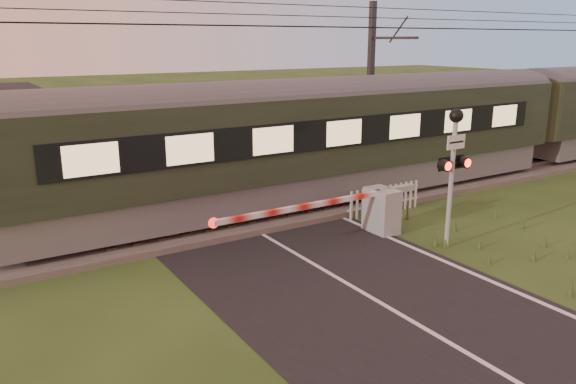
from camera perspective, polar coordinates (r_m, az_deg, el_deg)
ground at (r=11.64m, az=9.39°, el=-11.15°), size 160.00×160.00×0.00m
road at (r=11.50m, az=10.23°, el=-11.50°), size 6.00×140.00×0.03m
track_bed at (r=16.67m, az=-5.41°, el=-2.54°), size 140.00×3.40×0.39m
overhead_wires at (r=15.89m, az=-5.94°, el=17.28°), size 120.00×0.62×0.62m
train at (r=24.82m, az=22.81°, el=7.11°), size 39.70×2.74×3.69m
boom_gate at (r=15.40m, az=8.89°, el=-1.78°), size 6.24×0.95×1.26m
crossing_signal at (r=14.33m, az=16.45°, el=3.73°), size 0.90×0.36×3.54m
picket_fence at (r=17.28m, az=9.79°, el=-0.75°), size 2.78×0.07×0.87m
catenary_mast at (r=21.64m, az=8.48°, el=10.42°), size 0.20×2.45×6.49m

